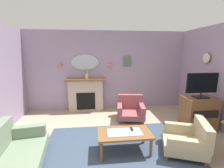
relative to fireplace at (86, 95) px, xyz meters
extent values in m
cube|color=tan|center=(0.78, -2.75, -0.62)|extent=(6.66, 6.84, 0.10)
cube|color=#9E8CA8|center=(0.78, 0.22, 0.83)|extent=(6.66, 0.10, 2.81)
cube|color=#38475B|center=(0.78, -2.55, -0.56)|extent=(3.20, 2.40, 0.01)
cube|color=tan|center=(0.00, 0.01, -0.02)|extent=(1.20, 0.28, 1.10)
cube|color=black|center=(0.00, -0.09, -0.19)|extent=(0.64, 0.12, 0.60)
cube|color=brown|center=(0.00, -0.01, 0.56)|extent=(1.36, 0.36, 0.06)
cylinder|color=tan|center=(0.05, -0.03, 0.68)|extent=(0.11, 0.11, 0.18)
cone|color=#4C8447|center=(0.05, -0.03, 0.85)|extent=(0.10, 0.10, 0.16)
ellipsoid|color=#B2BCC6|center=(0.00, 0.14, 1.14)|extent=(0.96, 0.06, 0.56)
cone|color=#D17066|center=(-0.85, 0.09, 1.09)|extent=(0.14, 0.14, 0.14)
cone|color=#D17066|center=(0.85, 0.09, 1.09)|extent=(0.14, 0.14, 0.14)
cylinder|color=silver|center=(3.57, -1.20, 1.33)|extent=(0.04, 0.28, 0.28)
torus|color=brown|center=(3.57, -1.20, 1.33)|extent=(0.03, 0.31, 0.31)
cube|color=#4C6B56|center=(1.50, 0.15, 1.18)|extent=(0.28, 0.03, 0.36)
cube|color=brown|center=(0.91, -2.54, -0.15)|extent=(1.10, 0.60, 0.04)
cube|color=#8C9E99|center=(0.91, -2.54, -0.13)|extent=(0.72, 0.36, 0.01)
cylinder|color=brown|center=(0.42, -2.78, -0.37)|extent=(0.06, 0.06, 0.40)
cylinder|color=brown|center=(1.40, -2.78, -0.37)|extent=(0.06, 0.06, 0.40)
cylinder|color=brown|center=(0.42, -2.30, -0.37)|extent=(0.06, 0.06, 0.40)
cylinder|color=brown|center=(1.40, -2.30, -0.37)|extent=(0.06, 0.06, 0.40)
cube|color=black|center=(1.08, -2.44, -0.12)|extent=(0.04, 0.16, 0.02)
cube|color=gray|center=(-1.05, -2.97, -0.38)|extent=(1.05, 1.79, 0.18)
cube|color=gray|center=(-1.15, -2.20, -0.17)|extent=(0.77, 0.26, 0.24)
cylinder|color=brown|center=(-0.81, -2.17, -0.52)|extent=(0.07, 0.07, 0.10)
cylinder|color=brown|center=(-1.48, -2.25, -0.52)|extent=(0.07, 0.07, 0.10)
cube|color=tan|center=(2.13, -2.69, -0.39)|extent=(1.03, 1.03, 0.16)
cube|color=tan|center=(2.45, -2.81, -0.09)|extent=(0.43, 0.80, 0.45)
cube|color=tan|center=(2.25, -2.38, -0.20)|extent=(0.72, 0.39, 0.22)
cube|color=tan|center=(2.01, -3.01, -0.20)|extent=(0.72, 0.39, 0.22)
cylinder|color=brown|center=(1.93, -2.26, -0.52)|extent=(0.06, 0.06, 0.10)
cylinder|color=brown|center=(1.69, -2.89, -0.52)|extent=(0.06, 0.06, 0.10)
cylinder|color=brown|center=(2.57, -2.50, -0.52)|extent=(0.06, 0.06, 0.10)
cylinder|color=brown|center=(2.32, -3.13, -0.52)|extent=(0.06, 0.06, 0.10)
cube|color=#934C51|center=(1.41, -0.96, -0.39)|extent=(0.92, 0.92, 0.16)
cube|color=#934C51|center=(1.47, -0.62, -0.09)|extent=(0.82, 0.29, 0.45)
cube|color=#934C51|center=(1.08, -0.91, -0.20)|extent=(0.25, 0.73, 0.22)
cube|color=#934C51|center=(1.75, -1.01, -0.20)|extent=(0.25, 0.73, 0.22)
cylinder|color=brown|center=(1.02, -1.24, -0.52)|extent=(0.06, 0.06, 0.10)
cylinder|color=brown|center=(1.69, -1.35, -0.52)|extent=(0.06, 0.06, 0.10)
cylinder|color=brown|center=(1.13, -0.57, -0.52)|extent=(0.06, 0.06, 0.10)
cylinder|color=brown|center=(1.80, -0.68, -0.52)|extent=(0.06, 0.06, 0.10)
cube|color=brown|center=(3.06, -1.79, -0.12)|extent=(0.80, 0.56, 0.90)
cube|color=black|center=(3.06, -2.07, -0.03)|extent=(0.68, 0.02, 0.20)
cube|color=black|center=(3.06, -1.81, 0.34)|extent=(0.36, 0.24, 0.03)
cylinder|color=black|center=(3.06, -1.81, 0.41)|extent=(0.04, 0.04, 0.10)
cube|color=black|center=(3.06, -1.81, 0.72)|extent=(0.84, 0.04, 0.52)
cube|color=black|center=(3.06, -1.83, 0.72)|extent=(0.80, 0.01, 0.48)
camera|label=1|loc=(0.32, -5.47, 1.49)|focal=25.15mm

